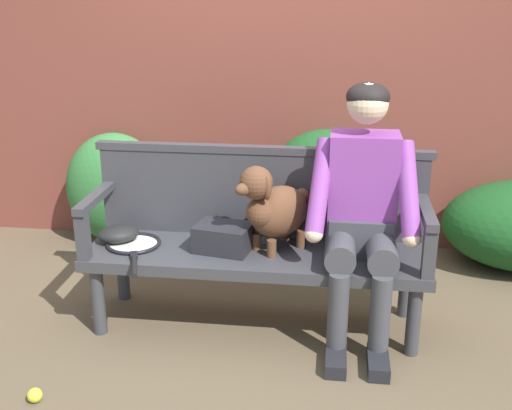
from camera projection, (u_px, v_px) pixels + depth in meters
The scene contains 14 objects.
ground_plane at pixel (256, 323), 3.43m from camera, with size 40.00×40.00×0.00m, color brown.
brick_garden_fence at pixel (281, 75), 4.29m from camera, with size 8.00×0.30×2.31m, color brown.
hedge_bush_far_right at pixel (116, 189), 4.37m from camera, with size 0.70×0.45×0.79m, color #337538.
hedge_bush_mid_left at pixel (325, 194), 4.17m from camera, with size 0.83×0.59×0.86m, color #194C1E.
garden_bench at pixel (256, 260), 3.31m from camera, with size 1.76×0.51×0.43m.
bench_backrest at pixel (261, 190), 3.41m from camera, with size 1.80×0.06×0.50m.
bench_armrest_left_end at pixel (91, 213), 3.24m from camera, with size 0.06×0.51×0.28m.
bench_armrest_right_end at pixel (427, 228), 3.04m from camera, with size 0.06×0.51×0.28m.
person_seated at pixel (362, 206), 3.12m from camera, with size 0.56×0.66×1.30m.
dog_on_bench at pixel (273, 207), 3.22m from camera, with size 0.41×0.42×0.47m.
tennis_racket at pixel (134, 245), 3.33m from camera, with size 0.37×0.58×0.03m.
baseball_glove at pixel (118, 234), 3.38m from camera, with size 0.22×0.17×0.09m, color black.
sports_bag at pixel (223, 238), 3.27m from camera, with size 0.28×0.20×0.14m, color #232328.
tennis_ball at pixel (35, 395), 2.78m from camera, with size 0.07×0.07×0.07m, color #CCDB33.
Camera 1 is at (0.38, -3.00, 1.74)m, focal length 44.40 mm.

